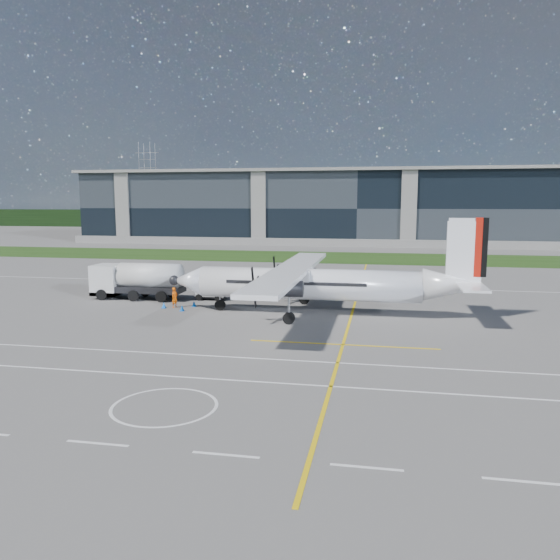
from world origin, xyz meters
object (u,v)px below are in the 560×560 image
at_px(ground_crew_person, 175,296).
at_px(safety_cone_nose_stbd, 194,304).
at_px(safety_cone_stbdwing, 311,286).
at_px(fuel_tanker_truck, 131,281).
at_px(safety_cone_fwd, 164,305).
at_px(turboprop_aircraft, 321,266).
at_px(safety_cone_nose_port, 182,308).
at_px(pylon_west, 148,185).
at_px(baggage_tug, 211,290).

distance_m(ground_crew_person, safety_cone_nose_stbd, 1.79).
xyz_separation_m(ground_crew_person, safety_cone_stbdwing, (10.17, 12.19, -0.74)).
bearing_deg(safety_cone_stbdwing, safety_cone_nose_stbd, -127.15).
xyz_separation_m(fuel_tanker_truck, safety_cone_fwd, (4.75, -3.81, -1.43)).
bearing_deg(fuel_tanker_truck, safety_cone_stbdwing, 29.30).
height_order(turboprop_aircraft, safety_cone_nose_stbd, turboprop_aircraft).
bearing_deg(safety_cone_nose_port, pylon_west, 115.06).
bearing_deg(safety_cone_fwd, safety_cone_nose_stbd, 26.78).
bearing_deg(safety_cone_fwd, ground_crew_person, 28.82).
height_order(turboprop_aircraft, ground_crew_person, turboprop_aircraft).
bearing_deg(ground_crew_person, turboprop_aircraft, -69.01).
bearing_deg(ground_crew_person, fuel_tanker_truck, 81.90).
relative_size(safety_cone_nose_stbd, safety_cone_nose_port, 1.00).
bearing_deg(fuel_tanker_truck, safety_cone_fwd, -38.70).
height_order(turboprop_aircraft, safety_cone_stbdwing, turboprop_aircraft).
distance_m(safety_cone_nose_port, safety_cone_fwd, 2.15).
distance_m(safety_cone_stbdwing, safety_cone_fwd, 16.74).
bearing_deg(safety_cone_nose_port, safety_cone_fwd, 155.90).
bearing_deg(ground_crew_person, pylon_west, 47.92).
xyz_separation_m(fuel_tanker_truck, safety_cone_stbdwing, (15.74, 8.83, -1.43)).
xyz_separation_m(ground_crew_person, safety_cone_fwd, (-0.81, -0.45, -0.74)).
distance_m(baggage_tug, safety_cone_stbdwing, 11.45).
bearing_deg(pylon_west, baggage_tug, -63.83).
height_order(pylon_west, ground_crew_person, pylon_west).
xyz_separation_m(pylon_west, fuel_tanker_truck, (62.38, -143.04, -13.32)).
relative_size(fuel_tanker_truck, safety_cone_fwd, 17.90).
height_order(fuel_tanker_truck, ground_crew_person, fuel_tanker_truck).
xyz_separation_m(safety_cone_stbdwing, safety_cone_fwd, (-10.98, -12.64, 0.00)).
relative_size(safety_cone_nose_stbd, safety_cone_stbdwing, 1.00).
bearing_deg(ground_crew_person, safety_cone_fwd, 141.85).
xyz_separation_m(fuel_tanker_truck, safety_cone_nose_port, (6.72, -4.69, -1.43)).
height_order(fuel_tanker_truck, safety_cone_nose_stbd, fuel_tanker_truck).
bearing_deg(pylon_west, safety_cone_nose_port, -64.94).
relative_size(turboprop_aircraft, safety_cone_fwd, 52.10).
bearing_deg(safety_cone_fwd, fuel_tanker_truck, 141.30).
bearing_deg(turboprop_aircraft, safety_cone_fwd, -180.00).
bearing_deg(safety_cone_nose_stbd, fuel_tanker_truck, 159.31).
bearing_deg(fuel_tanker_truck, turboprop_aircraft, -11.87).
distance_m(pylon_west, safety_cone_stbdwing, 155.99).
relative_size(ground_crew_person, safety_cone_nose_stbd, 3.97).
distance_m(safety_cone_nose_stbd, safety_cone_nose_port, 2.05).
relative_size(fuel_tanker_truck, baggage_tug, 2.95).
xyz_separation_m(pylon_west, baggage_tug, (69.81, -142.07, -14.09)).
bearing_deg(safety_cone_stbdwing, fuel_tanker_truck, -150.70).
height_order(ground_crew_person, safety_cone_nose_stbd, ground_crew_person).
bearing_deg(safety_cone_nose_port, safety_cone_stbdwing, 56.28).
relative_size(turboprop_aircraft, safety_cone_nose_stbd, 52.10).
height_order(fuel_tanker_truck, safety_cone_stbdwing, fuel_tanker_truck).
xyz_separation_m(pylon_west, safety_cone_nose_port, (69.09, -147.73, -14.75)).
distance_m(safety_cone_nose_stbd, safety_cone_stbdwing, 14.41).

